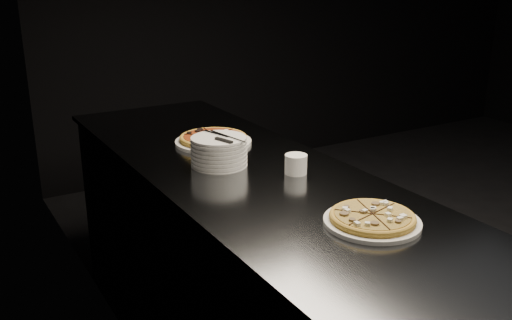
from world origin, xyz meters
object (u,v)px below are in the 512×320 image
pizza_tomato (213,139)px  plate_stack (219,151)px  cutlery (223,137)px  counter (251,279)px  pizza_mushroom (372,219)px  ramekin (296,164)px

pizza_tomato → plate_stack: 0.29m
plate_stack → cutlery: cutlery is taller
counter → plate_stack: (-0.07, 0.13, 0.52)m
pizza_tomato → pizza_mushroom: bearing=-88.0°
pizza_tomato → cutlery: size_ratio=1.66×
counter → pizza_tomato: bearing=84.3°
pizza_tomato → ramekin: 0.51m
pizza_mushroom → ramekin: 0.49m
pizza_tomato → plate_stack: bearing=-112.2°
pizza_mushroom → pizza_tomato: pizza_tomato is taller
pizza_tomato → plate_stack: (-0.11, -0.27, 0.04)m
plate_stack → ramekin: 0.31m
counter → cutlery: size_ratio=10.54×
counter → pizza_tomato: pizza_tomato is taller
pizza_tomato → plate_stack: size_ratio=1.78×
counter → plate_stack: 0.54m
plate_stack → cutlery: size_ratio=0.93×
cutlery → ramekin: 0.30m
plate_stack → ramekin: (0.20, -0.23, -0.02)m
plate_stack → cutlery: (0.01, -0.02, 0.06)m
counter → pizza_mushroom: size_ratio=7.86×
pizza_mushroom → cutlery: bearing=101.0°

